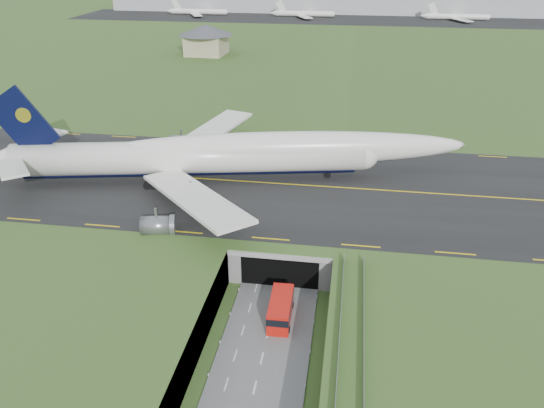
# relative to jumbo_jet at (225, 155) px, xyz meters

# --- Properties ---
(ground) EXTENTS (900.00, 900.00, 0.00)m
(ground) POSITION_rel_jumbo_jet_xyz_m (14.19, -33.16, -11.34)
(ground) COLOR #3B5722
(ground) RESTS_ON ground
(airfield_deck) EXTENTS (800.00, 800.00, 6.00)m
(airfield_deck) POSITION_rel_jumbo_jet_xyz_m (14.19, -33.16, -8.34)
(airfield_deck) COLOR gray
(airfield_deck) RESTS_ON ground
(trench_road) EXTENTS (12.00, 75.00, 0.20)m
(trench_road) POSITION_rel_jumbo_jet_xyz_m (14.19, -40.66, -11.24)
(trench_road) COLOR slate
(trench_road) RESTS_ON ground
(taxiway) EXTENTS (800.00, 44.00, 0.18)m
(taxiway) POSITION_rel_jumbo_jet_xyz_m (14.19, -0.16, -5.25)
(taxiway) COLOR black
(taxiway) RESTS_ON airfield_deck
(tunnel_portal) EXTENTS (17.00, 22.30, 6.00)m
(tunnel_portal) POSITION_rel_jumbo_jet_xyz_m (14.19, -16.45, -8.01)
(tunnel_portal) COLOR gray
(tunnel_portal) RESTS_ON ground
(guideway) EXTENTS (3.00, 53.00, 7.05)m
(guideway) POSITION_rel_jumbo_jet_xyz_m (25.19, -52.27, -6.02)
(guideway) COLOR #A8A8A3
(guideway) RESTS_ON ground
(jumbo_jet) EXTENTS (92.01, 58.84, 19.88)m
(jumbo_jet) POSITION_rel_jumbo_jet_xyz_m (0.00, 0.00, 0.00)
(jumbo_jet) COLOR white
(jumbo_jet) RESTS_ON ground
(shuttle_tram) EXTENTS (3.30, 8.18, 3.30)m
(shuttle_tram) POSITION_rel_jumbo_jet_xyz_m (15.44, -32.81, -9.54)
(shuttle_tram) COLOR red
(shuttle_tram) RESTS_ON ground
(service_building) EXTENTS (22.60, 22.60, 11.82)m
(service_building) POSITION_rel_jumbo_jet_xyz_m (-36.60, 121.59, 1.66)
(service_building) COLOR tan
(service_building) RESTS_ON ground
(cargo_terminal) EXTENTS (320.00, 67.00, 15.60)m
(cargo_terminal) POSITION_rel_jumbo_jet_xyz_m (14.04, 266.26, 2.61)
(cargo_terminal) COLOR #B2B2B2
(cargo_terminal) RESTS_ON ground
(distant_hills) EXTENTS (700.00, 91.00, 60.00)m
(distant_hills) POSITION_rel_jumbo_jet_xyz_m (78.57, 396.84, -15.34)
(distant_hills) COLOR #50605D
(distant_hills) RESTS_ON ground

